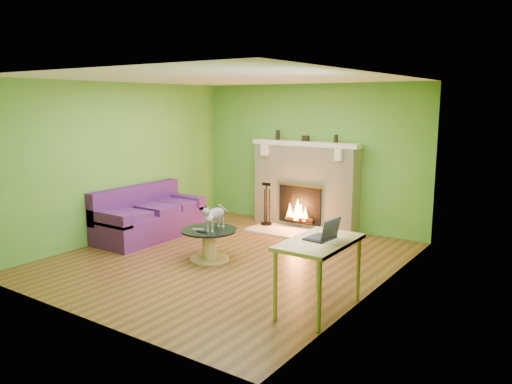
{
  "coord_description": "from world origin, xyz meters",
  "views": [
    {
      "loc": [
        4.35,
        -5.58,
        2.28
      ],
      "look_at": [
        0.23,
        0.4,
        0.96
      ],
      "focal_mm": 35.0,
      "sensor_mm": 36.0,
      "label": 1
    }
  ],
  "objects_px": {
    "coffee_table": "(209,242)",
    "cat": "(215,217)",
    "sofa": "(148,218)",
    "desk": "(319,249)"
  },
  "relations": [
    {
      "from": "cat",
      "to": "coffee_table",
      "type": "bearing_deg",
      "value": -155.08
    },
    {
      "from": "coffee_table",
      "to": "sofa",
      "type": "bearing_deg",
      "value": 166.71
    },
    {
      "from": "sofa",
      "to": "desk",
      "type": "xyz_separation_m",
      "value": [
        3.81,
        -1.08,
        0.37
      ]
    },
    {
      "from": "coffee_table",
      "to": "desk",
      "type": "bearing_deg",
      "value": -17.73
    },
    {
      "from": "coffee_table",
      "to": "cat",
      "type": "relative_size",
      "value": 1.37
    },
    {
      "from": "sofa",
      "to": "cat",
      "type": "relative_size",
      "value": 3.22
    },
    {
      "from": "sofa",
      "to": "cat",
      "type": "xyz_separation_m",
      "value": [
        1.75,
        -0.35,
        0.31
      ]
    },
    {
      "from": "sofa",
      "to": "coffee_table",
      "type": "bearing_deg",
      "value": -13.29
    },
    {
      "from": "cat",
      "to": "desk",
      "type": "bearing_deg",
      "value": -26.71
    },
    {
      "from": "sofa",
      "to": "desk",
      "type": "bearing_deg",
      "value": -15.8
    }
  ]
}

